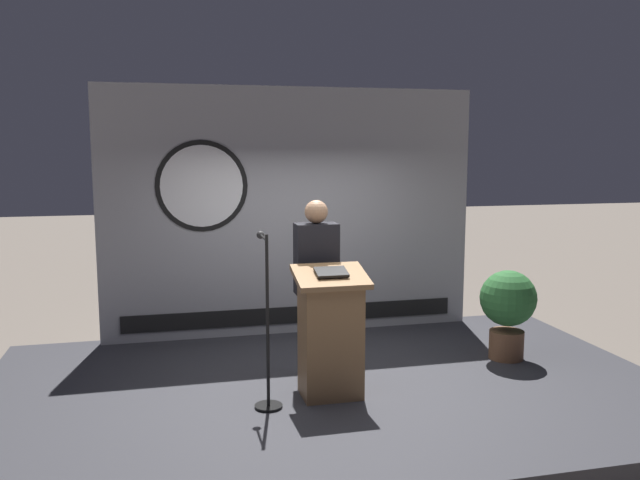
{
  "coord_description": "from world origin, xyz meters",
  "views": [
    {
      "loc": [
        -1.48,
        -5.69,
        2.51
      ],
      "look_at": [
        -0.07,
        0.15,
        1.66
      ],
      "focal_mm": 36.62,
      "sensor_mm": 36.0,
      "label": 1
    }
  ],
  "objects": [
    {
      "name": "podium",
      "position": [
        -0.07,
        -0.26,
        0.87
      ],
      "size": [
        0.64,
        0.5,
        1.17
      ],
      "color": "olive",
      "rests_on": "stage_platform"
    },
    {
      "name": "speaker_person",
      "position": [
        -0.09,
        0.23,
        1.18
      ],
      "size": [
        0.4,
        0.26,
        1.72
      ],
      "color": "black",
      "rests_on": "stage_platform"
    },
    {
      "name": "microphone_stand",
      "position": [
        -0.66,
        -0.36,
        0.83
      ],
      "size": [
        0.24,
        0.5,
        1.5
      ],
      "color": "black",
      "rests_on": "stage_platform"
    },
    {
      "name": "stage_platform",
      "position": [
        0.0,
        0.0,
        0.15
      ],
      "size": [
        6.4,
        4.0,
        0.3
      ],
      "primitive_type": "cube",
      "color": "#333338",
      "rests_on": "ground"
    },
    {
      "name": "potted_plant",
      "position": [
        2.0,
        0.32,
        0.87
      ],
      "size": [
        0.59,
        0.59,
        0.94
      ],
      "color": "brown",
      "rests_on": "stage_platform"
    },
    {
      "name": "banner_display",
      "position": [
        -0.03,
        1.85,
        1.75
      ],
      "size": [
        4.43,
        0.12,
        2.91
      ],
      "color": "#9E9EA3",
      "rests_on": "stage_platform"
    },
    {
      "name": "ground_plane",
      "position": [
        0.0,
        0.0,
        0.0
      ],
      "size": [
        40.0,
        40.0,
        0.0
      ],
      "primitive_type": "plane",
      "color": "#6B6056"
    }
  ]
}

